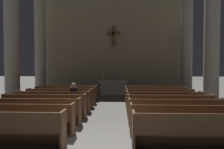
# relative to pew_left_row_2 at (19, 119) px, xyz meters

# --- Properties ---
(ground_plane) EXTENTS (80.00, 80.00, 0.00)m
(ground_plane) POSITION_rel_pew_left_row_2_xyz_m (2.50, -1.04, -0.48)
(ground_plane) COLOR #66635E
(pew_left_row_2) EXTENTS (3.32, 0.50, 0.95)m
(pew_left_row_2) POSITION_rel_pew_left_row_2_xyz_m (0.00, 0.00, 0.00)
(pew_left_row_2) COLOR brown
(pew_left_row_2) RESTS_ON ground
(pew_left_row_3) EXTENTS (3.32, 0.50, 0.95)m
(pew_left_row_3) POSITION_rel_pew_left_row_2_xyz_m (0.00, 1.07, 0.00)
(pew_left_row_3) COLOR brown
(pew_left_row_3) RESTS_ON ground
(pew_left_row_4) EXTENTS (3.32, 0.50, 0.95)m
(pew_left_row_4) POSITION_rel_pew_left_row_2_xyz_m (0.00, 2.15, 0.00)
(pew_left_row_4) COLOR brown
(pew_left_row_4) RESTS_ON ground
(pew_left_row_5) EXTENTS (3.32, 0.50, 0.95)m
(pew_left_row_5) POSITION_rel_pew_left_row_2_xyz_m (0.00, 3.22, 0.00)
(pew_left_row_5) COLOR brown
(pew_left_row_5) RESTS_ON ground
(pew_left_row_6) EXTENTS (3.32, 0.50, 0.95)m
(pew_left_row_6) POSITION_rel_pew_left_row_2_xyz_m (0.00, 4.30, 0.00)
(pew_left_row_6) COLOR brown
(pew_left_row_6) RESTS_ON ground
(pew_left_row_7) EXTENTS (3.32, 0.50, 0.95)m
(pew_left_row_7) POSITION_rel_pew_left_row_2_xyz_m (0.00, 5.37, 0.00)
(pew_left_row_7) COLOR brown
(pew_left_row_7) RESTS_ON ground
(pew_left_row_8) EXTENTS (3.32, 0.50, 0.95)m
(pew_left_row_8) POSITION_rel_pew_left_row_2_xyz_m (0.00, 6.45, 0.00)
(pew_left_row_8) COLOR brown
(pew_left_row_8) RESTS_ON ground
(pew_right_row_1) EXTENTS (3.32, 0.50, 0.95)m
(pew_right_row_1) POSITION_rel_pew_left_row_2_xyz_m (5.00, -1.07, 0.00)
(pew_right_row_1) COLOR brown
(pew_right_row_1) RESTS_ON ground
(pew_right_row_2) EXTENTS (3.32, 0.50, 0.95)m
(pew_right_row_2) POSITION_rel_pew_left_row_2_xyz_m (5.00, 0.00, 0.00)
(pew_right_row_2) COLOR brown
(pew_right_row_2) RESTS_ON ground
(pew_right_row_3) EXTENTS (3.32, 0.50, 0.95)m
(pew_right_row_3) POSITION_rel_pew_left_row_2_xyz_m (5.00, 1.07, 0.00)
(pew_right_row_3) COLOR brown
(pew_right_row_3) RESTS_ON ground
(pew_right_row_4) EXTENTS (3.32, 0.50, 0.95)m
(pew_right_row_4) POSITION_rel_pew_left_row_2_xyz_m (5.00, 2.15, 0.00)
(pew_right_row_4) COLOR brown
(pew_right_row_4) RESTS_ON ground
(pew_right_row_5) EXTENTS (3.32, 0.50, 0.95)m
(pew_right_row_5) POSITION_rel_pew_left_row_2_xyz_m (5.00, 3.22, 0.00)
(pew_right_row_5) COLOR brown
(pew_right_row_5) RESTS_ON ground
(pew_right_row_6) EXTENTS (3.32, 0.50, 0.95)m
(pew_right_row_6) POSITION_rel_pew_left_row_2_xyz_m (5.00, 4.30, 0.00)
(pew_right_row_6) COLOR brown
(pew_right_row_6) RESTS_ON ground
(pew_right_row_7) EXTENTS (3.32, 0.50, 0.95)m
(pew_right_row_7) POSITION_rel_pew_left_row_2_xyz_m (5.00, 5.37, 0.00)
(pew_right_row_7) COLOR brown
(pew_right_row_7) RESTS_ON ground
(pew_right_row_8) EXTENTS (3.32, 0.50, 0.95)m
(pew_right_row_8) POSITION_rel_pew_left_row_2_xyz_m (5.00, 6.45, 0.00)
(pew_right_row_8) COLOR brown
(pew_right_row_8) RESTS_ON ground
(column_left_second) EXTENTS (1.16, 1.16, 7.43)m
(column_left_second) POSITION_rel_pew_left_row_2_xyz_m (-2.83, 5.05, 3.15)
(column_left_second) COLOR #9E998E
(column_left_second) RESTS_ON ground
(column_right_second) EXTENTS (1.16, 1.16, 7.43)m
(column_right_second) POSITION_rel_pew_left_row_2_xyz_m (7.83, 5.05, 3.15)
(column_right_second) COLOR #9E998E
(column_right_second) RESTS_ON ground
(column_left_third) EXTENTS (1.16, 1.16, 7.43)m
(column_left_third) POSITION_rel_pew_left_row_2_xyz_m (-2.83, 9.11, 3.15)
(column_left_third) COLOR #9E998E
(column_left_third) RESTS_ON ground
(column_right_third) EXTENTS (1.16, 1.16, 7.43)m
(column_right_third) POSITION_rel_pew_left_row_2_xyz_m (7.83, 9.11, 3.15)
(column_right_third) COLOR #9E998E
(column_right_third) RESTS_ON ground
(altar) EXTENTS (2.20, 0.90, 1.01)m
(altar) POSITION_rel_pew_left_row_2_xyz_m (2.50, 9.27, 0.06)
(altar) COLOR #BCB7AD
(altar) RESTS_ON ground
(candlestick_left) EXTENTS (0.16, 0.16, 0.77)m
(candlestick_left) POSITION_rel_pew_left_row_2_xyz_m (1.80, 9.27, 0.78)
(candlestick_left) COLOR #B79338
(candlestick_left) RESTS_ON altar
(candlestick_right) EXTENTS (0.16, 0.16, 0.77)m
(candlestick_right) POSITION_rel_pew_left_row_2_xyz_m (3.20, 9.27, 0.78)
(candlestick_right) COLOR #B79338
(candlestick_right) RESTS_ON altar
(apse_with_cross) EXTENTS (11.89, 0.45, 8.18)m
(apse_with_cross) POSITION_rel_pew_left_row_2_xyz_m (2.50, 11.13, 3.62)
(apse_with_cross) COLOR gray
(apse_with_cross) RESTS_ON ground
(lone_worshipper) EXTENTS (0.32, 0.43, 1.32)m
(lone_worshipper) POSITION_rel_pew_left_row_2_xyz_m (0.95, 3.26, 0.22)
(lone_worshipper) COLOR #26262B
(lone_worshipper) RESTS_ON ground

